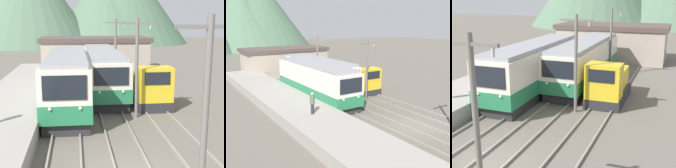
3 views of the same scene
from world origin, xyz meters
The scene contains 12 objects.
ground_plane centered at (0.00, 0.00, 0.00)m, with size 200.00×200.00×0.00m, color #665E54.
platform_left centered at (-6.25, 0.00, 0.48)m, with size 4.50×54.00×0.96m, color gray.
track_left centered at (-2.60, 0.00, 0.07)m, with size 1.54×60.00×0.14m.
track_center centered at (0.20, 0.00, 0.07)m, with size 1.54×60.00×0.14m.
track_right centered at (3.20, 0.00, 0.07)m, with size 1.54×60.00×0.14m.
commuter_train_left centered at (-2.60, 10.78, 1.78)m, with size 2.84×12.68×3.84m.
commuter_train_center centered at (0.20, 15.12, 1.68)m, with size 2.84×13.69×3.62m.
shunting_locomotive centered at (3.20, 10.59, 1.21)m, with size 2.40×5.18×3.00m.
catenary_mast_mid centered at (1.71, 7.70, 3.41)m, with size 2.00×0.20×6.20m.
catenary_mast_far centered at (1.71, 18.01, 3.41)m, with size 2.00×0.20×6.20m.
person_on_platform centered at (-6.27, 4.53, 1.89)m, with size 0.38×0.38×1.70m.
station_building centered at (0.27, 26.00, 2.08)m, with size 12.60×6.30×4.11m.
Camera 2 is at (-15.19, -12.56, 7.79)m, focal length 42.00 mm.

